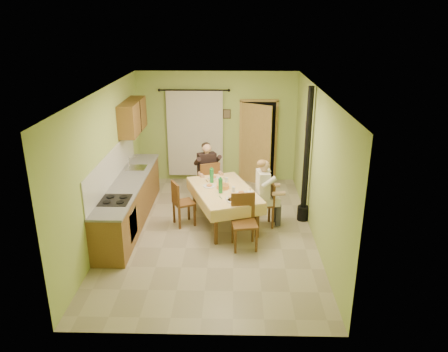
{
  "coord_description": "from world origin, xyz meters",
  "views": [
    {
      "loc": [
        0.44,
        -7.79,
        4.05
      ],
      "look_at": [
        0.25,
        0.1,
        1.15
      ],
      "focal_mm": 35.0,
      "sensor_mm": 36.0,
      "label": 1
    }
  ],
  "objects_px": {
    "chair_far": "(208,191)",
    "man_far": "(207,166)",
    "man_right": "(265,186)",
    "stove_flue": "(306,174)",
    "dining_table": "(224,206)",
    "chair_near": "(244,233)",
    "chair_right": "(264,213)",
    "chair_left": "(183,211)"
  },
  "relations": [
    {
      "from": "man_right",
      "to": "stove_flue",
      "type": "height_order",
      "value": "stove_flue"
    },
    {
      "from": "chair_right",
      "to": "chair_far",
      "type": "bearing_deg",
      "value": 38.62
    },
    {
      "from": "man_far",
      "to": "stove_flue",
      "type": "height_order",
      "value": "stove_flue"
    },
    {
      "from": "chair_far",
      "to": "man_far",
      "type": "relative_size",
      "value": 0.73
    },
    {
      "from": "chair_right",
      "to": "chair_left",
      "type": "distance_m",
      "value": 1.65
    },
    {
      "from": "chair_near",
      "to": "man_far",
      "type": "distance_m",
      "value": 2.27
    },
    {
      "from": "chair_far",
      "to": "stove_flue",
      "type": "distance_m",
      "value": 2.33
    },
    {
      "from": "man_far",
      "to": "chair_right",
      "type": "bearing_deg",
      "value": -64.62
    },
    {
      "from": "chair_left",
      "to": "chair_far",
      "type": "bearing_deg",
      "value": 131.49
    },
    {
      "from": "man_far",
      "to": "man_right",
      "type": "bearing_deg",
      "value": -64.94
    },
    {
      "from": "chair_right",
      "to": "stove_flue",
      "type": "height_order",
      "value": "stove_flue"
    },
    {
      "from": "chair_far",
      "to": "chair_near",
      "type": "height_order",
      "value": "chair_far"
    },
    {
      "from": "chair_near",
      "to": "chair_right",
      "type": "bearing_deg",
      "value": -123.43
    },
    {
      "from": "dining_table",
      "to": "chair_right",
      "type": "xyz_separation_m",
      "value": [
        0.82,
        -0.08,
        -0.09
      ]
    },
    {
      "from": "chair_left",
      "to": "man_far",
      "type": "xyz_separation_m",
      "value": [
        0.43,
        1.13,
        0.59
      ]
    },
    {
      "from": "chair_near",
      "to": "man_right",
      "type": "bearing_deg",
      "value": -122.86
    },
    {
      "from": "dining_table",
      "to": "chair_left",
      "type": "relative_size",
      "value": 2.24
    },
    {
      "from": "dining_table",
      "to": "chair_right",
      "type": "height_order",
      "value": "chair_right"
    },
    {
      "from": "dining_table",
      "to": "stove_flue",
      "type": "distance_m",
      "value": 1.79
    },
    {
      "from": "dining_table",
      "to": "stove_flue",
      "type": "height_order",
      "value": "stove_flue"
    },
    {
      "from": "chair_far",
      "to": "chair_right",
      "type": "height_order",
      "value": "chair_far"
    },
    {
      "from": "dining_table",
      "to": "man_far",
      "type": "relative_size",
      "value": 1.52
    },
    {
      "from": "chair_right",
      "to": "chair_left",
      "type": "bearing_deg",
      "value": 81.03
    },
    {
      "from": "chair_far",
      "to": "stove_flue",
      "type": "bearing_deg",
      "value": -43.7
    },
    {
      "from": "man_far",
      "to": "stove_flue",
      "type": "distance_m",
      "value": 2.23
    },
    {
      "from": "dining_table",
      "to": "stove_flue",
      "type": "relative_size",
      "value": 0.75
    },
    {
      "from": "dining_table",
      "to": "man_right",
      "type": "xyz_separation_m",
      "value": [
        0.81,
        -0.08,
        0.5
      ]
    },
    {
      "from": "dining_table",
      "to": "chair_far",
      "type": "bearing_deg",
      "value": 90.9
    },
    {
      "from": "man_right",
      "to": "stove_flue",
      "type": "xyz_separation_m",
      "value": [
        0.85,
        0.29,
        0.15
      ]
    },
    {
      "from": "dining_table",
      "to": "stove_flue",
      "type": "xyz_separation_m",
      "value": [
        1.66,
        0.21,
        0.65
      ]
    },
    {
      "from": "chair_far",
      "to": "man_right",
      "type": "xyz_separation_m",
      "value": [
        1.2,
        -1.13,
        0.59
      ]
    },
    {
      "from": "dining_table",
      "to": "chair_right",
      "type": "relative_size",
      "value": 2.29
    },
    {
      "from": "dining_table",
      "to": "chair_near",
      "type": "height_order",
      "value": "chair_near"
    },
    {
      "from": "chair_near",
      "to": "man_far",
      "type": "xyz_separation_m",
      "value": [
        -0.8,
        2.04,
        0.59
      ]
    },
    {
      "from": "chair_near",
      "to": "chair_right",
      "type": "relative_size",
      "value": 1.09
    },
    {
      "from": "dining_table",
      "to": "man_far",
      "type": "distance_m",
      "value": 1.24
    },
    {
      "from": "chair_left",
      "to": "man_right",
      "type": "bearing_deg",
      "value": 62.24
    },
    {
      "from": "chair_far",
      "to": "chair_left",
      "type": "xyz_separation_m",
      "value": [
        -0.43,
        -1.12,
        -0.0
      ]
    },
    {
      "from": "dining_table",
      "to": "man_right",
      "type": "height_order",
      "value": "man_right"
    },
    {
      "from": "chair_far",
      "to": "chair_near",
      "type": "xyz_separation_m",
      "value": [
        0.79,
        -2.02,
        -0.0
      ]
    },
    {
      "from": "dining_table",
      "to": "chair_near",
      "type": "distance_m",
      "value": 1.06
    },
    {
      "from": "dining_table",
      "to": "chair_left",
      "type": "height_order",
      "value": "chair_left"
    }
  ]
}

